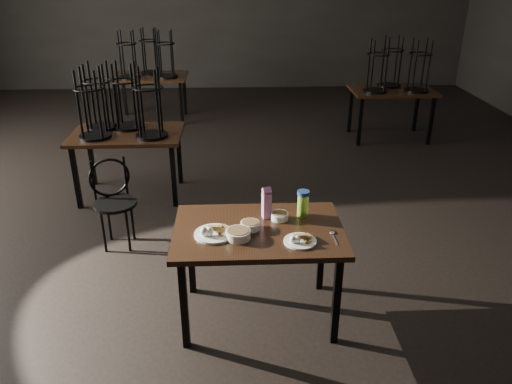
{
  "coord_description": "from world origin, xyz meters",
  "views": [
    {
      "loc": [
        0.16,
        -4.64,
        2.47
      ],
      "look_at": [
        0.32,
        -1.16,
        0.85
      ],
      "focal_mm": 35.0,
      "sensor_mm": 36.0,
      "label": 1
    }
  ],
  "objects_px": {
    "main_table": "(259,238)",
    "bentwood_chair": "(113,196)",
    "water_bottle": "(303,203)",
    "juice_carton": "(267,204)"
  },
  "relations": [
    {
      "from": "main_table",
      "to": "bentwood_chair",
      "type": "distance_m",
      "value": 1.73
    },
    {
      "from": "main_table",
      "to": "bentwood_chair",
      "type": "bearing_deg",
      "value": 138.42
    },
    {
      "from": "water_bottle",
      "to": "bentwood_chair",
      "type": "xyz_separation_m",
      "value": [
        -1.62,
        0.96,
        -0.36
      ]
    },
    {
      "from": "water_bottle",
      "to": "bentwood_chair",
      "type": "bearing_deg",
      "value": 149.41
    },
    {
      "from": "bentwood_chair",
      "to": "juice_carton",
      "type": "bearing_deg",
      "value": -58.24
    },
    {
      "from": "juice_carton",
      "to": "bentwood_chair",
      "type": "xyz_separation_m",
      "value": [
        -1.36,
        0.97,
        -0.37
      ]
    },
    {
      "from": "main_table",
      "to": "bentwood_chair",
      "type": "relative_size",
      "value": 1.45
    },
    {
      "from": "juice_carton",
      "to": "water_bottle",
      "type": "xyz_separation_m",
      "value": [
        0.27,
        0.01,
        -0.01
      ]
    },
    {
      "from": "water_bottle",
      "to": "bentwood_chair",
      "type": "relative_size",
      "value": 0.24
    },
    {
      "from": "main_table",
      "to": "juice_carton",
      "type": "xyz_separation_m",
      "value": [
        0.07,
        0.17,
        0.19
      ]
    }
  ]
}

